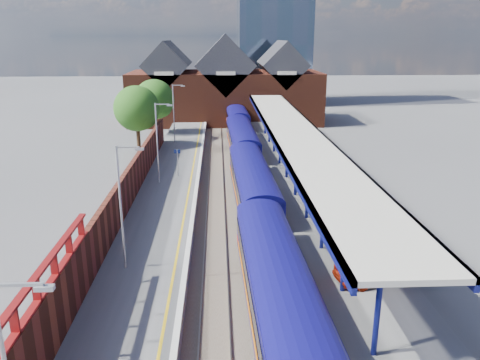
{
  "coord_description": "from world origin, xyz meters",
  "views": [
    {
      "loc": [
        -1.2,
        -17.85,
        13.41
      ],
      "look_at": [
        0.45,
        17.15,
        2.6
      ],
      "focal_mm": 35.0,
      "sensor_mm": 36.0,
      "label": 1
    }
  ],
  "objects_px": {
    "lamp_post_b": "(123,200)",
    "parked_car_blue": "(358,213)",
    "train": "(246,157)",
    "lamp_post_c": "(159,138)",
    "parked_car_dark": "(395,259)",
    "parked_car_red": "(377,268)",
    "lamp_post_d": "(175,110)",
    "parked_car_silver": "(390,251)",
    "platform_sign": "(177,158)"
  },
  "relations": [
    {
      "from": "platform_sign",
      "to": "parked_car_red",
      "type": "distance_m",
      "value": 23.47
    },
    {
      "from": "train",
      "to": "parked_car_blue",
      "type": "xyz_separation_m",
      "value": [
        7.01,
        -14.19,
        -0.53
      ]
    },
    {
      "from": "parked_car_red",
      "to": "parked_car_blue",
      "type": "height_order",
      "value": "parked_car_red"
    },
    {
      "from": "train",
      "to": "platform_sign",
      "type": "xyz_separation_m",
      "value": [
        -6.49,
        -2.45,
        0.57
      ]
    },
    {
      "from": "lamp_post_d",
      "to": "parked_car_blue",
      "type": "bearing_deg",
      "value": -59.99
    },
    {
      "from": "platform_sign",
      "to": "parked_car_blue",
      "type": "xyz_separation_m",
      "value": [
        13.5,
        -11.74,
        -1.1
      ]
    },
    {
      "from": "lamp_post_d",
      "to": "parked_car_dark",
      "type": "bearing_deg",
      "value": -65.59
    },
    {
      "from": "parked_car_silver",
      "to": "parked_car_red",
      "type": "bearing_deg",
      "value": 150.06
    },
    {
      "from": "platform_sign",
      "to": "lamp_post_b",
      "type": "bearing_deg",
      "value": -94.33
    },
    {
      "from": "platform_sign",
      "to": "parked_car_dark",
      "type": "bearing_deg",
      "value": -54.24
    },
    {
      "from": "lamp_post_c",
      "to": "lamp_post_d",
      "type": "height_order",
      "value": "same"
    },
    {
      "from": "platform_sign",
      "to": "parked_car_dark",
      "type": "height_order",
      "value": "platform_sign"
    },
    {
      "from": "parked_car_silver",
      "to": "parked_car_dark",
      "type": "distance_m",
      "value": 0.77
    },
    {
      "from": "lamp_post_d",
      "to": "parked_car_silver",
      "type": "distance_m",
      "value": 35.43
    },
    {
      "from": "platform_sign",
      "to": "parked_car_silver",
      "type": "distance_m",
      "value": 22.51
    },
    {
      "from": "parked_car_dark",
      "to": "parked_car_blue",
      "type": "height_order",
      "value": "parked_car_blue"
    },
    {
      "from": "lamp_post_d",
      "to": "parked_car_blue",
      "type": "distance_m",
      "value": 29.91
    },
    {
      "from": "lamp_post_c",
      "to": "parked_car_blue",
      "type": "relative_size",
      "value": 1.64
    },
    {
      "from": "lamp_post_b",
      "to": "parked_car_dark",
      "type": "relative_size",
      "value": 1.78
    },
    {
      "from": "parked_car_blue",
      "to": "parked_car_silver",
      "type": "bearing_deg",
      "value": -162.86
    },
    {
      "from": "lamp_post_c",
      "to": "platform_sign",
      "type": "bearing_deg",
      "value": 55.74
    },
    {
      "from": "lamp_post_d",
      "to": "parked_car_red",
      "type": "height_order",
      "value": "lamp_post_d"
    },
    {
      "from": "train",
      "to": "parked_car_dark",
      "type": "relative_size",
      "value": 16.74
    },
    {
      "from": "train",
      "to": "parked_car_silver",
      "type": "height_order",
      "value": "train"
    },
    {
      "from": "parked_car_red",
      "to": "parked_car_silver",
      "type": "height_order",
      "value": "parked_car_red"
    },
    {
      "from": "lamp_post_b",
      "to": "parked_car_blue",
      "type": "distance_m",
      "value": 16.48
    },
    {
      "from": "platform_sign",
      "to": "lamp_post_c",
      "type": "bearing_deg",
      "value": -124.26
    },
    {
      "from": "lamp_post_c",
      "to": "parked_car_silver",
      "type": "bearing_deg",
      "value": -47.09
    },
    {
      "from": "parked_car_red",
      "to": "lamp_post_b",
      "type": "bearing_deg",
      "value": 69.61
    },
    {
      "from": "platform_sign",
      "to": "parked_car_red",
      "type": "bearing_deg",
      "value": -59.17
    },
    {
      "from": "lamp_post_c",
      "to": "parked_car_blue",
      "type": "distance_m",
      "value": 18.09
    },
    {
      "from": "platform_sign",
      "to": "parked_car_silver",
      "type": "bearing_deg",
      "value": -53.11
    },
    {
      "from": "lamp_post_c",
      "to": "parked_car_dark",
      "type": "distance_m",
      "value": 22.65
    },
    {
      "from": "lamp_post_b",
      "to": "lamp_post_c",
      "type": "relative_size",
      "value": 1.0
    },
    {
      "from": "lamp_post_c",
      "to": "parked_car_dark",
      "type": "relative_size",
      "value": 1.78
    },
    {
      "from": "lamp_post_b",
      "to": "parked_car_red",
      "type": "height_order",
      "value": "lamp_post_b"
    },
    {
      "from": "lamp_post_c",
      "to": "parked_car_silver",
      "type": "relative_size",
      "value": 1.67
    },
    {
      "from": "train",
      "to": "parked_car_dark",
      "type": "height_order",
      "value": "train"
    },
    {
      "from": "lamp_post_c",
      "to": "parked_car_blue",
      "type": "xyz_separation_m",
      "value": [
        14.86,
        -9.74,
        -3.4
      ]
    },
    {
      "from": "parked_car_silver",
      "to": "parked_car_blue",
      "type": "height_order",
      "value": "parked_car_silver"
    },
    {
      "from": "lamp_post_c",
      "to": "parked_car_blue",
      "type": "height_order",
      "value": "lamp_post_c"
    },
    {
      "from": "train",
      "to": "lamp_post_b",
      "type": "distance_m",
      "value": 22.09
    },
    {
      "from": "parked_car_silver",
      "to": "parked_car_blue",
      "type": "xyz_separation_m",
      "value": [
        0.0,
        6.25,
        -0.1
      ]
    },
    {
      "from": "parked_car_red",
      "to": "parked_car_dark",
      "type": "bearing_deg",
      "value": -58.13
    },
    {
      "from": "train",
      "to": "lamp_post_d",
      "type": "xyz_separation_m",
      "value": [
        -7.86,
        11.55,
        2.87
      ]
    },
    {
      "from": "lamp_post_b",
      "to": "parked_car_red",
      "type": "distance_m",
      "value": 13.93
    },
    {
      "from": "train",
      "to": "lamp_post_b",
      "type": "relative_size",
      "value": 9.42
    },
    {
      "from": "parked_car_dark",
      "to": "lamp_post_b",
      "type": "bearing_deg",
      "value": 66.3
    },
    {
      "from": "parked_car_blue",
      "to": "lamp_post_c",
      "type": "bearing_deg",
      "value": 73.91
    },
    {
      "from": "lamp_post_c",
      "to": "platform_sign",
      "type": "height_order",
      "value": "lamp_post_c"
    }
  ]
}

